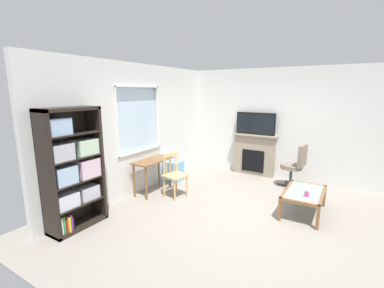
# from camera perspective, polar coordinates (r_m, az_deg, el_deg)

# --- Properties ---
(ground) EXTENTS (5.83, 5.69, 0.02)m
(ground) POSITION_cam_1_polar(r_m,az_deg,el_deg) (4.95, 10.52, -14.71)
(ground) COLOR gray
(wall_back_with_window) EXTENTS (4.83, 0.15, 2.71)m
(wall_back_with_window) POSITION_cam_1_polar(r_m,az_deg,el_deg) (5.77, -11.25, 3.02)
(wall_back_with_window) COLOR silver
(wall_back_with_window) RESTS_ON ground
(wall_right) EXTENTS (0.12, 4.89, 2.71)m
(wall_right) POSITION_cam_1_polar(r_m,az_deg,el_deg) (6.87, 18.42, 4.20)
(wall_right) COLOR silver
(wall_right) RESTS_ON ground
(bookshelf) EXTENTS (0.90, 0.38, 1.92)m
(bookshelf) POSITION_cam_1_polar(r_m,az_deg,el_deg) (4.49, -24.69, -4.90)
(bookshelf) COLOR black
(bookshelf) RESTS_ON ground
(desk_under_window) EXTENTS (0.91, 0.42, 0.72)m
(desk_under_window) POSITION_cam_1_polar(r_m,az_deg,el_deg) (5.67, -8.54, -4.67)
(desk_under_window) COLOR brown
(desk_under_window) RESTS_ON ground
(wooden_chair) EXTENTS (0.50, 0.48, 0.90)m
(wooden_chair) POSITION_cam_1_polar(r_m,az_deg,el_deg) (5.45, -3.90, -6.64)
(wooden_chair) COLOR tan
(wooden_chair) RESTS_ON ground
(plastic_drawer_unit) EXTENTS (0.35, 0.40, 0.49)m
(plastic_drawer_unit) POSITION_cam_1_polar(r_m,az_deg,el_deg) (6.43, -4.03, -5.85)
(plastic_drawer_unit) COLOR #72ADDB
(plastic_drawer_unit) RESTS_ON ground
(fireplace) EXTENTS (0.26, 1.14, 1.06)m
(fireplace) POSITION_cam_1_polar(r_m,az_deg,el_deg) (7.01, 13.37, -2.22)
(fireplace) COLOR gray
(fireplace) RESTS_ON ground
(tv) EXTENTS (0.06, 1.00, 0.56)m
(tv) POSITION_cam_1_polar(r_m,az_deg,el_deg) (6.85, 13.63, 4.33)
(tv) COLOR black
(tv) RESTS_ON fireplace
(office_chair) EXTENTS (0.57, 0.59, 1.00)m
(office_chair) POSITION_cam_1_polar(r_m,az_deg,el_deg) (6.31, 21.58, -4.05)
(office_chair) COLOR #7A6B5B
(office_chair) RESTS_ON ground
(coffee_table) EXTENTS (1.05, 0.64, 0.41)m
(coffee_table) POSITION_cam_1_polar(r_m,az_deg,el_deg) (5.14, 23.16, -9.99)
(coffee_table) COLOR #8C9E99
(coffee_table) RESTS_ON ground
(sippy_cup) EXTENTS (0.07, 0.07, 0.09)m
(sippy_cup) POSITION_cam_1_polar(r_m,az_deg,el_deg) (4.89, 23.65, -9.88)
(sippy_cup) COLOR #DB3D84
(sippy_cup) RESTS_ON coffee_table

